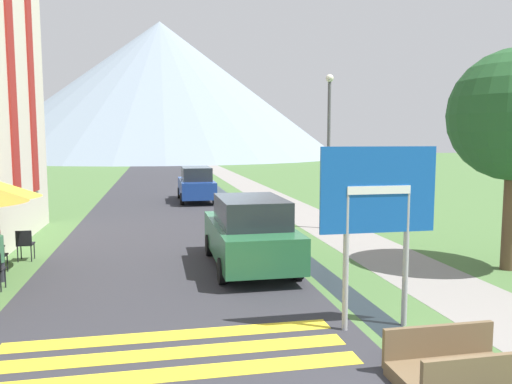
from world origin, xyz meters
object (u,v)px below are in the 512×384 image
footbridge (459,370)px  streetlamp (329,139)px  road_sign (378,207)px  parked_car_near (250,232)px  parked_car_far (196,184)px  cafe_chair_far_right (25,242)px

footbridge → streetlamp: bearing=79.0°
road_sign → streetlamp: 9.82m
parked_car_near → parked_car_far: size_ratio=1.00×
footbridge → parked_car_near: parked_car_near is taller
road_sign → footbridge: bearing=-84.2°
parked_car_far → parked_car_near: bearing=-88.9°
cafe_chair_far_right → parked_car_far: bearing=59.2°
parked_car_near → cafe_chair_far_right: (-5.83, 1.80, -0.40)m
cafe_chair_far_right → footbridge: bearing=-54.8°
road_sign → streetlamp: size_ratio=0.57×
footbridge → parked_car_near: bearing=103.5°
footbridge → road_sign: bearing=95.8°
streetlamp → cafe_chair_far_right: bearing=-162.1°
cafe_chair_far_right → streetlamp: (9.67, 3.12, 2.77)m
parked_car_near → cafe_chair_far_right: bearing=162.8°
parked_car_near → parked_car_far: 13.82m
parked_car_near → cafe_chair_far_right: size_ratio=5.35×
footbridge → streetlamp: (2.24, 11.58, 3.05)m
road_sign → parked_car_near: 4.88m
parked_car_near → streetlamp: bearing=52.0°
parked_car_far → cafe_chair_far_right: (-5.55, -12.02, -0.40)m
road_sign → streetlamp: (2.46, 9.44, 1.14)m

